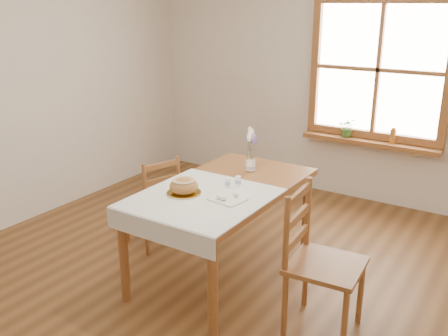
# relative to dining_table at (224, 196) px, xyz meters

# --- Properties ---
(ground) EXTENTS (5.00, 5.00, 0.00)m
(ground) POSITION_rel_dining_table_xyz_m (0.00, -0.30, -0.66)
(ground) COLOR brown
(ground) RESTS_ON ground
(room_walls) EXTENTS (4.60, 5.10, 2.65)m
(room_walls) POSITION_rel_dining_table_xyz_m (0.00, -0.30, 1.04)
(room_walls) COLOR beige
(room_walls) RESTS_ON ground
(window) EXTENTS (1.46, 0.08, 1.46)m
(window) POSITION_rel_dining_table_xyz_m (0.50, 2.17, 0.79)
(window) COLOR brown
(window) RESTS_ON ground
(window_sill) EXTENTS (1.46, 0.20, 0.05)m
(window_sill) POSITION_rel_dining_table_xyz_m (0.50, 2.10, 0.03)
(window_sill) COLOR brown
(window_sill) RESTS_ON ground
(dining_table) EXTENTS (0.90, 1.60, 0.75)m
(dining_table) POSITION_rel_dining_table_xyz_m (0.00, 0.00, 0.00)
(dining_table) COLOR brown
(dining_table) RESTS_ON ground
(table_linen) EXTENTS (0.91, 0.99, 0.01)m
(table_linen) POSITION_rel_dining_table_xyz_m (0.00, -0.30, 0.09)
(table_linen) COLOR white
(table_linen) RESTS_ON dining_table
(chair_left) EXTENTS (0.51, 0.50, 0.85)m
(chair_left) POSITION_rel_dining_table_xyz_m (-0.82, 0.08, -0.24)
(chair_left) COLOR brown
(chair_left) RESTS_ON ground
(chair_right) EXTENTS (0.52, 0.50, 0.99)m
(chair_right) POSITION_rel_dining_table_xyz_m (0.97, -0.27, -0.17)
(chair_right) COLOR brown
(chair_right) RESTS_ON ground
(bread_plate) EXTENTS (0.31, 0.31, 0.01)m
(bread_plate) POSITION_rel_dining_table_xyz_m (-0.15, -0.32, 0.10)
(bread_plate) COLOR white
(bread_plate) RESTS_ON table_linen
(bread_loaf) EXTENTS (0.21, 0.21, 0.12)m
(bread_loaf) POSITION_rel_dining_table_xyz_m (-0.15, -0.32, 0.17)
(bread_loaf) COLOR #AC7C3D
(bread_loaf) RESTS_ON bread_plate
(egg_napkin) EXTENTS (0.26, 0.23, 0.01)m
(egg_napkin) POSITION_rel_dining_table_xyz_m (0.19, -0.24, 0.10)
(egg_napkin) COLOR white
(egg_napkin) RESTS_ON table_linen
(eggs) EXTENTS (0.20, 0.18, 0.04)m
(eggs) POSITION_rel_dining_table_xyz_m (0.19, -0.24, 0.13)
(eggs) COLOR white
(eggs) RESTS_ON egg_napkin
(salt_shaker) EXTENTS (0.05, 0.05, 0.09)m
(salt_shaker) POSITION_rel_dining_table_xyz_m (0.10, 0.04, 0.14)
(salt_shaker) COLOR white
(salt_shaker) RESTS_ON table_linen
(pepper_shaker) EXTENTS (0.05, 0.05, 0.08)m
(pepper_shaker) POSITION_rel_dining_table_xyz_m (0.05, -0.03, 0.14)
(pepper_shaker) COLOR white
(pepper_shaker) RESTS_ON table_linen
(flower_vase) EXTENTS (0.08, 0.08, 0.09)m
(flower_vase) POSITION_rel_dining_table_xyz_m (-0.01, 0.43, 0.13)
(flower_vase) COLOR white
(flower_vase) RESTS_ON dining_table
(lavender_bouquet) EXTENTS (0.14, 0.14, 0.27)m
(lavender_bouquet) POSITION_rel_dining_table_xyz_m (-0.01, 0.43, 0.31)
(lavender_bouquet) COLOR #825EA7
(lavender_bouquet) RESTS_ON flower_vase
(potted_plant) EXTENTS (0.23, 0.24, 0.16)m
(potted_plant) POSITION_rel_dining_table_xyz_m (0.25, 2.10, 0.13)
(potted_plant) COLOR #3C6E2C
(potted_plant) RESTS_ON window_sill
(amber_bottle) EXTENTS (0.06, 0.06, 0.17)m
(amber_bottle) POSITION_rel_dining_table_xyz_m (0.73, 2.10, 0.13)
(amber_bottle) COLOR #B66B21
(amber_bottle) RESTS_ON window_sill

